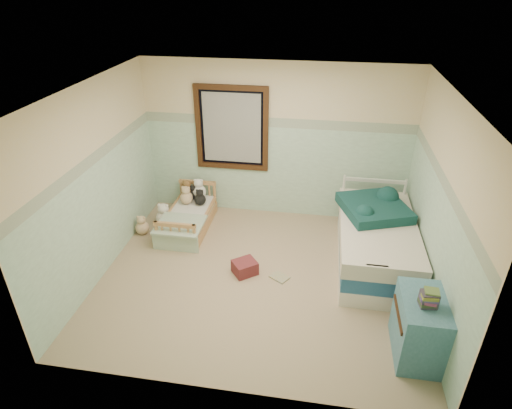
% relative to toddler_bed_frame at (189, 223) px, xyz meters
% --- Properties ---
extents(floor, '(4.20, 3.60, 0.02)m').
position_rel_toddler_bed_frame_xyz_m(floor, '(1.29, -1.05, -0.09)').
color(floor, '#9C846A').
rests_on(floor, ground).
extents(ceiling, '(4.20, 3.60, 0.02)m').
position_rel_toddler_bed_frame_xyz_m(ceiling, '(1.29, -1.05, 2.43)').
color(ceiling, silver).
rests_on(ceiling, wall_back).
extents(wall_back, '(4.20, 0.04, 2.50)m').
position_rel_toddler_bed_frame_xyz_m(wall_back, '(1.29, 0.75, 1.17)').
color(wall_back, beige).
rests_on(wall_back, floor).
extents(wall_front, '(4.20, 0.04, 2.50)m').
position_rel_toddler_bed_frame_xyz_m(wall_front, '(1.29, -2.85, 1.17)').
color(wall_front, beige).
rests_on(wall_front, floor).
extents(wall_left, '(0.04, 3.60, 2.50)m').
position_rel_toddler_bed_frame_xyz_m(wall_left, '(-0.81, -1.05, 1.17)').
color(wall_left, beige).
rests_on(wall_left, floor).
extents(wall_right, '(0.04, 3.60, 2.50)m').
position_rel_toddler_bed_frame_xyz_m(wall_right, '(3.39, -1.05, 1.17)').
color(wall_right, beige).
rests_on(wall_right, floor).
extents(wainscot_mint, '(4.20, 0.01, 1.50)m').
position_rel_toddler_bed_frame_xyz_m(wainscot_mint, '(1.29, 0.74, 0.67)').
color(wainscot_mint, '#93B69D').
rests_on(wainscot_mint, floor).
extents(border_strip, '(4.20, 0.01, 0.15)m').
position_rel_toddler_bed_frame_xyz_m(border_strip, '(1.29, 0.74, 1.49)').
color(border_strip, '#41614A').
rests_on(border_strip, wall_back).
extents(window_frame, '(1.16, 0.06, 1.36)m').
position_rel_toddler_bed_frame_xyz_m(window_frame, '(0.59, 0.71, 1.37)').
color(window_frame, black).
rests_on(window_frame, wall_back).
extents(window_blinds, '(0.92, 0.01, 1.12)m').
position_rel_toddler_bed_frame_xyz_m(window_blinds, '(0.59, 0.72, 1.37)').
color(window_blinds, '#B4B4AD').
rests_on(window_blinds, window_frame).
extents(toddler_bed_frame, '(0.63, 1.27, 0.16)m').
position_rel_toddler_bed_frame_xyz_m(toddler_bed_frame, '(0.00, 0.00, 0.00)').
color(toddler_bed_frame, '#A97C4C').
rests_on(toddler_bed_frame, floor).
extents(toddler_mattress, '(0.58, 1.21, 0.12)m').
position_rel_toddler_bed_frame_xyz_m(toddler_mattress, '(0.00, 0.00, 0.14)').
color(toddler_mattress, silver).
rests_on(toddler_mattress, toddler_bed_frame).
extents(patchwork_quilt, '(0.69, 0.63, 0.03)m').
position_rel_toddler_bed_frame_xyz_m(patchwork_quilt, '(0.00, -0.39, 0.22)').
color(patchwork_quilt, '#6A9AB7').
rests_on(patchwork_quilt, toddler_mattress).
extents(plush_bed_brown, '(0.21, 0.21, 0.21)m').
position_rel_toddler_bed_frame_xyz_m(plush_bed_brown, '(-0.15, 0.50, 0.31)').
color(plush_bed_brown, brown).
rests_on(plush_bed_brown, toddler_mattress).
extents(plush_bed_white, '(0.23, 0.23, 0.23)m').
position_rel_toddler_bed_frame_xyz_m(plush_bed_white, '(0.05, 0.50, 0.32)').
color(plush_bed_white, white).
rests_on(plush_bed_white, toddler_mattress).
extents(plush_bed_tan, '(0.21, 0.21, 0.21)m').
position_rel_toddler_bed_frame_xyz_m(plush_bed_tan, '(-0.10, 0.28, 0.31)').
color(plush_bed_tan, '#D5B488').
rests_on(plush_bed_tan, toddler_mattress).
extents(plush_bed_dark, '(0.19, 0.19, 0.19)m').
position_rel_toddler_bed_frame_xyz_m(plush_bed_dark, '(0.13, 0.28, 0.29)').
color(plush_bed_dark, black).
rests_on(plush_bed_dark, toddler_mattress).
extents(plush_floor_cream, '(0.27, 0.27, 0.27)m').
position_rel_toddler_bed_frame_xyz_m(plush_floor_cream, '(-0.40, 0.01, 0.05)').
color(plush_floor_cream, white).
rests_on(plush_floor_cream, floor).
extents(plush_floor_tan, '(0.21, 0.21, 0.21)m').
position_rel_toddler_bed_frame_xyz_m(plush_floor_tan, '(-0.66, -0.28, 0.03)').
color(plush_floor_tan, '#D5B488').
rests_on(plush_floor_tan, floor).
extents(twin_bed_frame, '(0.97, 1.93, 0.22)m').
position_rel_toddler_bed_frame_xyz_m(twin_bed_frame, '(2.84, -0.50, 0.03)').
color(twin_bed_frame, white).
rests_on(twin_bed_frame, floor).
extents(twin_boxspring, '(0.97, 1.93, 0.22)m').
position_rel_toddler_bed_frame_xyz_m(twin_boxspring, '(2.84, -0.50, 0.25)').
color(twin_boxspring, '#1C5284').
rests_on(twin_boxspring, twin_bed_frame).
extents(twin_mattress, '(1.01, 1.97, 0.22)m').
position_rel_toddler_bed_frame_xyz_m(twin_mattress, '(2.84, -0.50, 0.47)').
color(twin_mattress, beige).
rests_on(twin_mattress, twin_boxspring).
extents(teal_blanket, '(1.07, 1.10, 0.14)m').
position_rel_toddler_bed_frame_xyz_m(teal_blanket, '(2.79, -0.20, 0.65)').
color(teal_blanket, '#0D3D39').
rests_on(teal_blanket, twin_mattress).
extents(dresser, '(0.45, 0.73, 0.73)m').
position_rel_toddler_bed_frame_xyz_m(dresser, '(3.15, -2.05, 0.28)').
color(dresser, '#376B7C').
rests_on(dresser, floor).
extents(book_stack, '(0.18, 0.15, 0.17)m').
position_rel_toddler_bed_frame_xyz_m(book_stack, '(3.15, -2.12, 0.73)').
color(book_stack, '#4B3338').
rests_on(book_stack, dresser).
extents(red_pillow, '(0.40, 0.39, 0.19)m').
position_rel_toddler_bed_frame_xyz_m(red_pillow, '(1.10, -1.00, 0.01)').
color(red_pillow, maroon).
rests_on(red_pillow, floor).
extents(floor_book, '(0.29, 0.28, 0.02)m').
position_rel_toddler_bed_frame_xyz_m(floor_book, '(1.58, -1.03, -0.07)').
color(floor_book, gold).
rests_on(floor_book, floor).
extents(extra_plush_0, '(0.16, 0.16, 0.16)m').
position_rel_toddler_bed_frame_xyz_m(extra_plush_0, '(-0.12, 0.48, 0.28)').
color(extra_plush_0, brown).
rests_on(extra_plush_0, toddler_mattress).
extents(extra_plush_1, '(0.16, 0.16, 0.16)m').
position_rel_toddler_bed_frame_xyz_m(extra_plush_1, '(-0.03, 0.47, 0.28)').
color(extra_plush_1, black).
rests_on(extra_plush_1, toddler_mattress).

